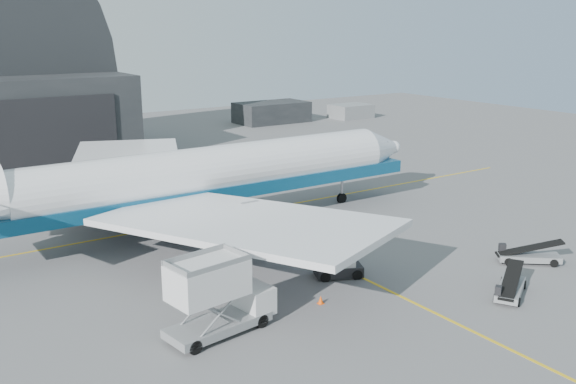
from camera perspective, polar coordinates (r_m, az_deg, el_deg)
ground at (r=50.16m, az=6.38°, el=-7.47°), size 200.00×200.00×0.00m
taxi_lines at (r=59.72m, az=-1.49°, el=-3.71°), size 80.00×42.12×0.02m
distant_bldg_a at (r=128.53m, az=-1.45°, el=6.22°), size 14.00×8.00×4.00m
distant_bldg_b at (r=135.26m, az=5.59°, el=6.57°), size 8.00×6.00×2.80m
airliner at (r=59.94m, az=-8.35°, el=1.23°), size 51.61×50.04×18.11m
catering_truck at (r=40.41m, az=-6.37°, el=-9.26°), size 7.46×3.63×4.92m
pushback_tug at (r=49.90m, az=4.61°, el=-6.78°), size 4.06×3.24×1.65m
belt_loader_a at (r=48.95m, az=19.13°, el=-8.06°), size 4.84×3.71×1.90m
belt_loader_b at (r=55.90m, az=20.55°, el=-5.32°), size 4.85×4.36×1.98m
traffic_cone at (r=45.22m, az=2.92°, el=-9.56°), size 0.41×0.41×0.59m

